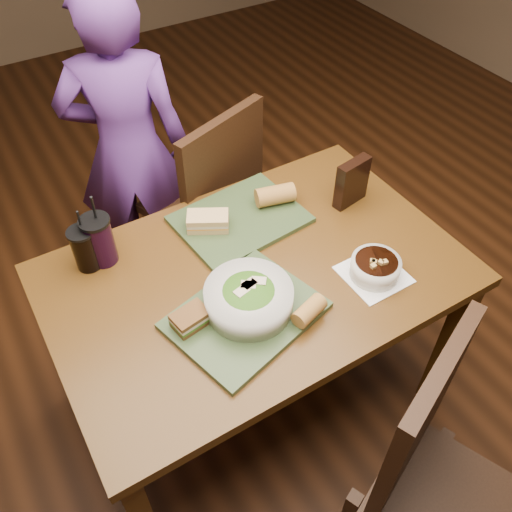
% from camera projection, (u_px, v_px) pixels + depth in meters
% --- Properties ---
extents(ground, '(6.00, 6.00, 0.00)m').
position_uv_depth(ground, '(256.00, 393.00, 2.26)').
color(ground, '#381C0B').
rests_on(ground, ground).
extents(dining_table, '(1.30, 0.85, 0.75)m').
position_uv_depth(dining_table, '(256.00, 290.00, 1.78)').
color(dining_table, '#4E300F').
rests_on(dining_table, ground).
extents(chair_near, '(0.55, 0.56, 0.97)m').
position_uv_depth(chair_near, '(434.00, 477.00, 1.47)').
color(chair_near, black).
rests_on(chair_near, ground).
extents(chair_far, '(0.55, 0.56, 0.99)m').
position_uv_depth(chair_far, '(213.00, 199.00, 2.28)').
color(chair_far, black).
rests_on(chair_far, ground).
extents(diner, '(0.61, 0.51, 1.41)m').
position_uv_depth(diner, '(129.00, 151.00, 2.25)').
color(diner, '#603085').
rests_on(diner, ground).
extents(tray_near, '(0.49, 0.42, 0.02)m').
position_uv_depth(tray_near, '(246.00, 315.00, 1.58)').
color(tray_near, '#314323').
rests_on(tray_near, dining_table).
extents(tray_far, '(0.45, 0.36, 0.02)m').
position_uv_depth(tray_far, '(240.00, 219.00, 1.88)').
color(tray_far, '#314323').
rests_on(tray_far, dining_table).
extents(salad_bowl, '(0.26, 0.26, 0.09)m').
position_uv_depth(salad_bowl, '(249.00, 297.00, 1.56)').
color(salad_bowl, silver).
rests_on(salad_bowl, tray_near).
extents(soup_bowl, '(0.19, 0.19, 0.08)m').
position_uv_depth(soup_bowl, '(375.00, 267.00, 1.68)').
color(soup_bowl, white).
rests_on(soup_bowl, dining_table).
extents(sandwich_near, '(0.11, 0.09, 0.05)m').
position_uv_depth(sandwich_near, '(191.00, 319.00, 1.53)').
color(sandwich_near, '#593819').
rests_on(sandwich_near, tray_near).
extents(sandwich_far, '(0.16, 0.13, 0.06)m').
position_uv_depth(sandwich_far, '(208.00, 221.00, 1.81)').
color(sandwich_far, tan).
rests_on(sandwich_far, tray_far).
extents(baguette_near, '(0.12, 0.08, 0.05)m').
position_uv_depth(baguette_near, '(309.00, 311.00, 1.55)').
color(baguette_near, '#AD7533').
rests_on(baguette_near, tray_near).
extents(baguette_far, '(0.15, 0.10, 0.07)m').
position_uv_depth(baguette_far, '(275.00, 195.00, 1.90)').
color(baguette_far, '#AD7533').
rests_on(baguette_far, tray_far).
extents(cup_cola, '(0.08, 0.08, 0.23)m').
position_uv_depth(cup_cola, '(85.00, 248.00, 1.68)').
color(cup_cola, black).
rests_on(cup_cola, dining_table).
extents(cup_berry, '(0.10, 0.10, 0.26)m').
position_uv_depth(cup_berry, '(99.00, 240.00, 1.69)').
color(cup_berry, black).
rests_on(cup_berry, dining_table).
extents(chip_bag, '(0.14, 0.06, 0.17)m').
position_uv_depth(chip_bag, '(352.00, 182.00, 1.89)').
color(chip_bag, black).
rests_on(chip_bag, dining_table).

